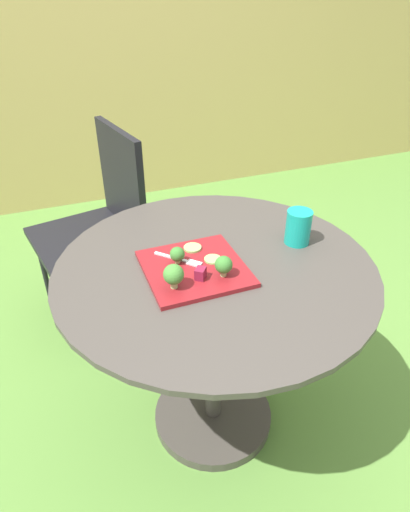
{
  "coord_description": "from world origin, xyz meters",
  "views": [
    {
      "loc": [
        -0.41,
        -0.99,
        1.45
      ],
      "look_at": [
        -0.03,
        -0.0,
        0.76
      ],
      "focal_mm": 30.8,
      "sensor_mm": 36.0,
      "label": 1
    }
  ],
  "objects_px": {
    "drinking_glass": "(298,229)",
    "fork": "(182,260)",
    "salad_plate": "(195,268)",
    "patio_chair": "(102,215)"
  },
  "relations": [
    {
      "from": "drinking_glass",
      "to": "fork",
      "type": "height_order",
      "value": "drinking_glass"
    },
    {
      "from": "drinking_glass",
      "to": "fork",
      "type": "distance_m",
      "value": 0.38
    },
    {
      "from": "salad_plate",
      "to": "fork",
      "type": "bearing_deg",
      "value": 120.68
    },
    {
      "from": "salad_plate",
      "to": "drinking_glass",
      "type": "height_order",
      "value": "drinking_glass"
    },
    {
      "from": "patio_chair",
      "to": "fork",
      "type": "xyz_separation_m",
      "value": [
        0.13,
        -0.77,
        0.21
      ]
    },
    {
      "from": "salad_plate",
      "to": "drinking_glass",
      "type": "distance_m",
      "value": 0.36
    },
    {
      "from": "patio_chair",
      "to": "drinking_glass",
      "type": "height_order",
      "value": "patio_chair"
    },
    {
      "from": "fork",
      "to": "patio_chair",
      "type": "bearing_deg",
      "value": 99.42
    },
    {
      "from": "drinking_glass",
      "to": "salad_plate",
      "type": "bearing_deg",
      "value": -174.91
    },
    {
      "from": "patio_chair",
      "to": "salad_plate",
      "type": "height_order",
      "value": "patio_chair"
    }
  ]
}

